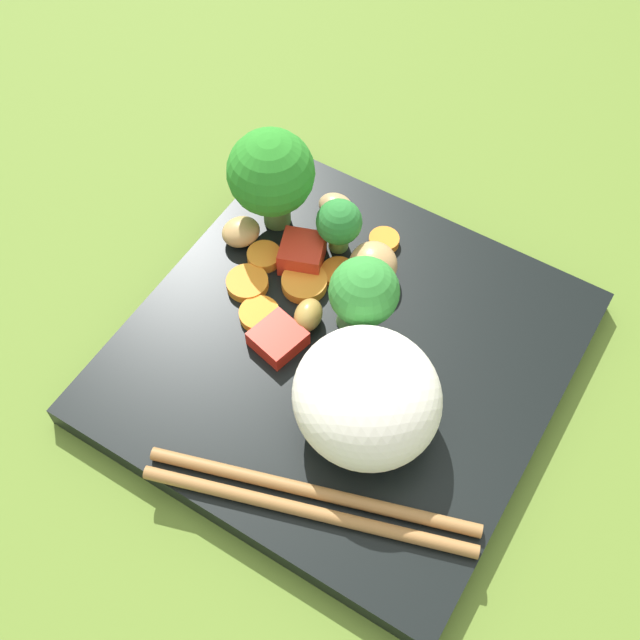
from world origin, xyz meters
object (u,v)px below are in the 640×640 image
(rice_mound, at_px, (367,397))
(carrot_slice_3, at_px, (247,283))
(broccoli_floret_0, at_px, (271,174))
(square_plate, at_px, (343,357))
(chopstick_pair, at_px, (310,501))

(rice_mound, bearing_deg, carrot_slice_3, 69.30)
(broccoli_floret_0, bearing_deg, square_plate, -123.66)
(square_plate, relative_size, chopstick_pair, 1.39)
(rice_mound, height_order, chopstick_pair, rice_mound)
(rice_mound, relative_size, chopstick_pair, 0.47)
(broccoli_floret_0, xyz_separation_m, carrot_slice_3, (-0.06, -0.02, -0.05))
(square_plate, height_order, chopstick_pair, chopstick_pair)
(broccoli_floret_0, height_order, chopstick_pair, broccoli_floret_0)
(broccoli_floret_0, relative_size, carrot_slice_3, 2.81)
(square_plate, height_order, broccoli_floret_0, broccoli_floret_0)
(square_plate, distance_m, broccoli_floret_0, 0.13)
(square_plate, bearing_deg, broccoli_floret_0, 56.34)
(square_plate, xyz_separation_m, rice_mound, (-0.04, -0.04, 0.04))
(rice_mound, relative_size, broccoli_floret_0, 1.13)
(rice_mound, bearing_deg, chopstick_pair, -179.60)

